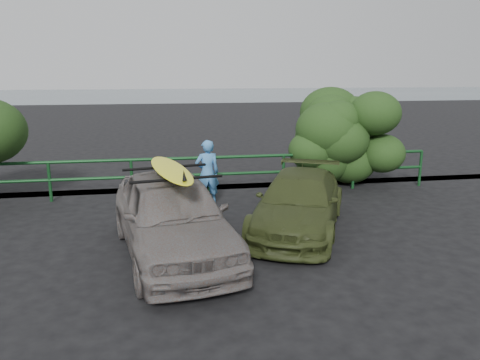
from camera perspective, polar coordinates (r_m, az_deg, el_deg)
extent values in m
plane|color=black|center=(7.66, -7.37, -11.74)|extent=(80.00, 80.00, 0.00)
plane|color=slate|center=(67.02, -9.48, 10.35)|extent=(200.00, 200.00, 0.00)
imported|color=slate|center=(8.32, -8.27, -4.27)|extent=(2.48, 4.57, 1.48)
imported|color=#37411D|center=(9.65, 7.20, -2.74)|extent=(3.14, 4.32, 1.16)
imported|color=#468BD2|center=(11.32, -4.01, 0.88)|extent=(0.62, 0.44, 1.60)
ellipsoid|color=yellow|center=(8.11, -8.46, 1.30)|extent=(0.97, 2.59, 0.08)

